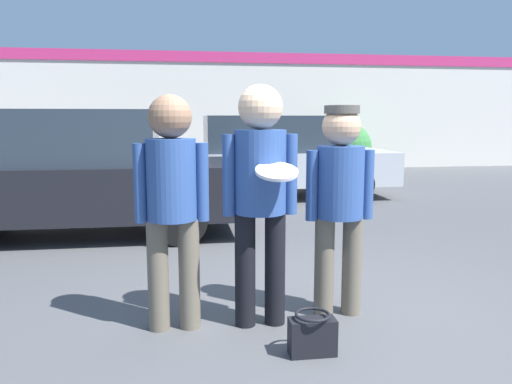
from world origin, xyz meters
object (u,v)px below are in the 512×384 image
person_middle_with_frisbee (260,183)px  shrub (347,147)px  person_left (172,193)px  handbag (312,335)px  parked_car_near (74,174)px  parked_car_far (270,157)px  person_right (340,192)px

person_middle_with_frisbee → shrub: (4.21, 10.44, -0.36)m
person_left → handbag: person_left is taller
parked_car_near → parked_car_far: 4.17m
person_left → parked_car_far: bearing=73.5°
handbag → shrub: bearing=70.1°
parked_car_near → handbag: size_ratio=14.39×
person_middle_with_frisbee → person_right: person_middle_with_frisbee is taller
parked_car_far → parked_car_near: bearing=-137.8°
person_left → shrub: bearing=65.1°
person_left → parked_car_far: size_ratio=0.37×
person_left → person_middle_with_frisbee: 0.63m
person_right → parked_car_far: bearing=84.8°
person_right → parked_car_near: (-2.55, 3.12, -0.17)m
person_left → person_middle_with_frisbee: size_ratio=0.96×
shrub → person_middle_with_frisbee: bearing=-112.0°
person_left → person_right: 1.25m
parked_car_near → shrub: bearing=49.5°
handbag → person_right: bearing=59.7°
parked_car_near → parked_car_far: parked_car_near is taller
person_left → parked_car_far: person_left is taller
person_left → handbag: bearing=-31.9°
person_middle_with_frisbee → person_left: bearing=177.8°
person_right → shrub: (3.59, 10.33, -0.26)m
person_middle_with_frisbee → parked_car_far: bearing=79.1°
person_left → person_middle_with_frisbee: (0.62, -0.02, 0.06)m
parked_car_near → parked_car_far: bearing=42.2°
parked_car_far → shrub: parked_car_far is taller
person_right → parked_car_near: parked_car_near is taller
parked_car_far → handbag: (-0.90, -6.55, -0.64)m
person_middle_with_frisbee → parked_car_far: person_middle_with_frisbee is taller
person_left → person_right: person_left is taller
person_right → shrub: 10.94m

